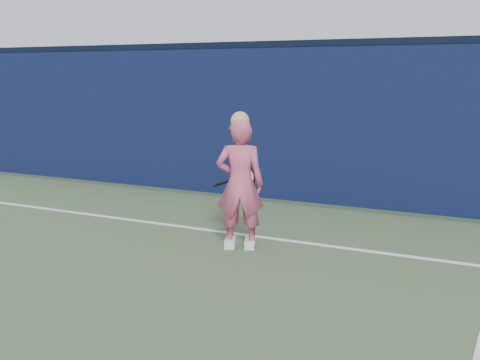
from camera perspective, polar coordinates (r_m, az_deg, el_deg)
The scene contains 4 objects.
backstop_wall at distance 10.62m, azimuth -2.09°, elevation 5.59°, with size 24.00×0.40×2.50m, color #0C1736.
wall_cap at distance 10.60m, azimuth -2.14°, elevation 12.61°, with size 24.00×0.42×0.10m, color black.
player at distance 7.16m, azimuth 0.00°, elevation -0.31°, with size 0.67×0.56×1.64m.
racket at distance 7.62m, azimuth 0.24°, elevation 0.21°, with size 0.49×0.34×0.30m.
Camera 1 is at (5.06, -2.80, 2.09)m, focal length 45.00 mm.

